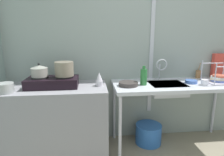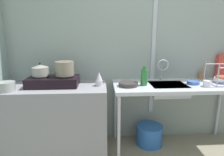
# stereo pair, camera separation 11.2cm
# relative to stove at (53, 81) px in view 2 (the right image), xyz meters

# --- Properties ---
(wall_back) EXTENTS (4.78, 0.10, 2.46)m
(wall_back) POSITION_rel_stove_xyz_m (1.37, 0.35, 0.34)
(wall_back) COLOR gray
(wall_back) RESTS_ON ground
(wall_metal_strip) EXTENTS (0.05, 0.01, 1.97)m
(wall_metal_strip) POSITION_rel_stove_xyz_m (1.22, 0.29, 0.47)
(wall_metal_strip) COLOR #B5B9C5
(counter_concrete) EXTENTS (1.17, 0.60, 0.83)m
(counter_concrete) POSITION_rel_stove_xyz_m (0.02, 0.00, -0.47)
(counter_concrete) COLOR gray
(counter_concrete) RESTS_ON ground
(counter_sink) EXTENTS (1.52, 0.60, 0.83)m
(counter_sink) POSITION_rel_stove_xyz_m (1.45, 0.00, -0.12)
(counter_sink) COLOR #B5B9C5
(counter_sink) RESTS_ON ground
(stove) EXTENTS (0.56, 0.30, 0.12)m
(stove) POSITION_rel_stove_xyz_m (0.00, 0.00, 0.00)
(stove) COLOR black
(stove) RESTS_ON counter_concrete
(pot_on_left_burner) EXTENTS (0.18, 0.18, 0.15)m
(pot_on_left_burner) POSITION_rel_stove_xyz_m (-0.13, 0.00, 0.13)
(pot_on_left_burner) COLOR gray
(pot_on_left_burner) RESTS_ON stove
(pot_on_right_burner) EXTENTS (0.21, 0.21, 0.16)m
(pot_on_right_burner) POSITION_rel_stove_xyz_m (0.13, 0.00, 0.15)
(pot_on_right_burner) COLOR #786E5D
(pot_on_right_burner) RESTS_ON stove
(pot_beside_stove) EXTENTS (0.17, 0.17, 0.10)m
(pot_beside_stove) POSITION_rel_stove_xyz_m (-0.44, -0.18, -0.01)
(pot_beside_stove) COLOR #989C9C
(pot_beside_stove) RESTS_ON counter_concrete
(percolator) EXTENTS (0.08, 0.08, 0.16)m
(percolator) POSITION_rel_stove_xyz_m (0.52, -0.01, 0.02)
(percolator) COLOR silver
(percolator) RESTS_ON counter_concrete
(sink_basin) EXTENTS (0.42, 0.35, 0.12)m
(sink_basin) POSITION_rel_stove_xyz_m (1.34, -0.00, -0.12)
(sink_basin) COLOR #B5B9C5
(sink_basin) RESTS_ON counter_sink
(faucet) EXTENTS (0.15, 0.08, 0.28)m
(faucet) POSITION_rel_stove_xyz_m (1.31, 0.15, 0.13)
(faucet) COLOR #B5B9C5
(faucet) RESTS_ON counter_sink
(frying_pan) EXTENTS (0.22, 0.22, 0.04)m
(frying_pan) POSITION_rel_stove_xyz_m (0.85, -0.05, -0.03)
(frying_pan) COLOR #373130
(frying_pan) RESTS_ON counter_sink
(dish_rack) EXTENTS (0.32, 0.30, 0.26)m
(dish_rack) POSITION_rel_stove_xyz_m (1.99, -0.01, -0.01)
(dish_rack) COLOR #B0B0C2
(dish_rack) RESTS_ON counter_sink
(cup_by_rack) EXTENTS (0.08, 0.08, 0.07)m
(cup_by_rack) POSITION_rel_stove_xyz_m (1.74, -0.12, -0.02)
(cup_by_rack) COLOR white
(cup_by_rack) RESTS_ON counter_sink
(small_bowl_on_drainboard) EXTENTS (0.14, 0.14, 0.04)m
(small_bowl_on_drainboard) POSITION_rel_stove_xyz_m (1.64, -0.01, -0.04)
(small_bowl_on_drainboard) COLOR #4267B9
(small_bowl_on_drainboard) RESTS_ON counter_sink
(bottle_by_sink) EXTENTS (0.08, 0.08, 0.22)m
(bottle_by_sink) POSITION_rel_stove_xyz_m (1.04, -0.02, 0.04)
(bottle_by_sink) COLOR #296E34
(bottle_by_sink) RESTS_ON counter_sink
(cereal_box) EXTENTS (0.19, 0.06, 0.33)m
(cereal_box) POSITION_rel_stove_xyz_m (2.16, 0.25, 0.11)
(cereal_box) COLOR #C74035
(cereal_box) RESTS_ON counter_sink
(utensil_jar) EXTENTS (0.06, 0.06, 0.21)m
(utensil_jar) POSITION_rel_stove_xyz_m (1.87, 0.25, -0.00)
(utensil_jar) COLOR #976940
(utensil_jar) RESTS_ON counter_sink
(bucket_on_floor) EXTENTS (0.34, 0.34, 0.26)m
(bucket_on_floor) POSITION_rel_stove_xyz_m (1.16, 0.09, -0.76)
(bucket_on_floor) COLOR #2B62B7
(bucket_on_floor) RESTS_ON ground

